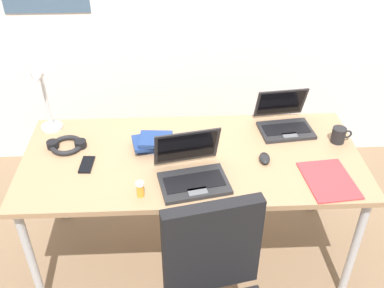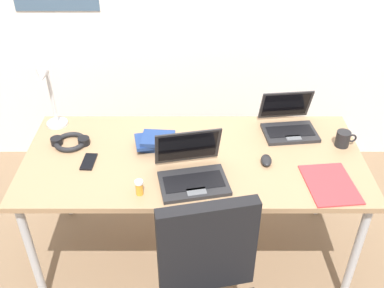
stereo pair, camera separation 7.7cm
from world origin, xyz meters
name	(u,v)px [view 1 (the left image)]	position (x,y,z in m)	size (l,w,h in m)	color
ground_plane	(192,250)	(0.00, 0.00, 0.00)	(12.00, 12.00, 0.00)	#7A6047
desk	(192,165)	(0.00, 0.00, 0.68)	(1.80, 0.80, 0.74)	#9E7A56
desk_lamp	(45,101)	(-0.80, 0.28, 0.94)	(0.12, 0.18, 0.40)	silver
laptop_front_left	(284,122)	(0.54, 0.25, 0.78)	(0.32, 0.30, 0.21)	#232326
laptop_by_keyboard	(192,172)	(-0.01, -0.19, 0.79)	(0.38, 0.36, 0.24)	#232326
computer_mouse	(265,158)	(0.38, -0.06, 0.76)	(0.06, 0.10, 0.03)	black
cell_phone	(87,165)	(-0.55, -0.05, 0.74)	(0.06, 0.14, 0.01)	black
headphones	(67,145)	(-0.68, 0.11, 0.76)	(0.21, 0.18, 0.04)	black
pill_bottle	(140,189)	(-0.26, -0.30, 0.78)	(0.04, 0.04, 0.08)	gold
book_stack	(154,142)	(-0.20, 0.08, 0.78)	(0.23, 0.18, 0.07)	navy
paper_folder_front_left	(329,180)	(0.67, -0.23, 0.74)	(0.23, 0.31, 0.01)	red
coffee_mug	(339,135)	(0.81, 0.10, 0.78)	(0.11, 0.08, 0.09)	black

